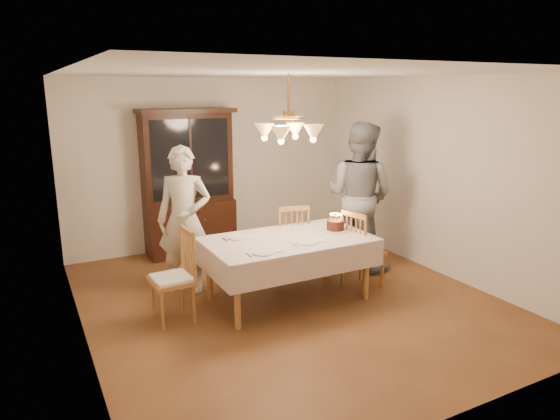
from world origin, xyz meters
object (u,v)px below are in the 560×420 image
birthday_cake (335,226)px  dining_table (288,244)px  china_hutch (188,185)px  chair_far_side (290,244)px  elderly_woman (184,220)px

birthday_cake → dining_table: bearing=-179.2°
china_hutch → chair_far_side: size_ratio=2.16×
dining_table → birthday_cake: 0.67m
china_hutch → birthday_cake: size_ratio=7.20×
dining_table → elderly_woman: elderly_woman is taller
china_hutch → chair_far_side: 1.91m
dining_table → china_hutch: bearing=101.5°
chair_far_side → dining_table: bearing=-120.6°
dining_table → china_hutch: size_ratio=0.88×
chair_far_side → birthday_cake: 0.79m
chair_far_side → birthday_cake: chair_far_side is taller
chair_far_side → birthday_cake: (0.28, -0.64, 0.38)m
china_hutch → elderly_woman: (-0.51, -1.41, -0.15)m
dining_table → elderly_woman: 1.30m
dining_table → china_hutch: 2.33m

